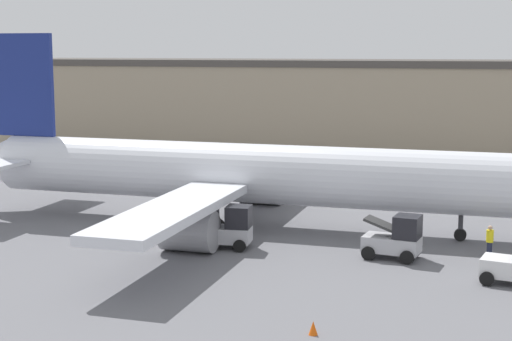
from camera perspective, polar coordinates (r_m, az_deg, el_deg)
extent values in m
plane|color=slate|center=(48.92, 0.00, -4.11)|extent=(400.00, 400.00, 0.00)
cube|color=gray|center=(86.26, 2.15, 4.58)|extent=(65.04, 13.42, 9.12)
cube|color=#47423D|center=(86.04, 2.17, 7.84)|extent=(65.04, 13.69, 0.70)
cylinder|color=silver|center=(48.28, 0.00, -0.21)|extent=(34.31, 4.22, 3.65)
cube|color=silver|center=(57.46, 1.01, 0.60)|extent=(3.70, 14.57, 0.50)
cube|color=silver|center=(40.57, -6.07, -2.92)|extent=(3.70, 14.57, 0.50)
cylinder|color=#939399|center=(55.65, 0.39, -1.27)|extent=(2.97, 2.33, 2.29)
cylinder|color=#939399|center=(42.86, -4.90, -4.37)|extent=(2.97, 2.33, 2.29)
cube|color=navy|center=(54.81, -16.72, 5.98)|extent=(4.76, 0.44, 6.79)
cube|color=silver|center=(58.59, -14.35, 1.47)|extent=(3.36, 4.44, 0.24)
cylinder|color=#38383D|center=(46.75, 14.65, -4.04)|extent=(0.28, 0.28, 1.54)
cylinder|color=black|center=(46.85, 14.63, -4.54)|extent=(0.71, 0.36, 0.70)
cylinder|color=#38383D|center=(47.08, -2.84, -3.67)|extent=(0.28, 0.28, 1.54)
cylinder|color=black|center=(47.15, -2.84, -4.05)|extent=(0.91, 0.36, 0.90)
cylinder|color=#38383D|center=(51.47, -1.05, -2.58)|extent=(0.28, 0.28, 1.54)
cylinder|color=black|center=(51.54, -1.05, -2.93)|extent=(0.91, 0.36, 0.90)
cylinder|color=#1E2338|center=(43.56, 16.60, -5.55)|extent=(0.28, 0.28, 0.83)
cylinder|color=yellow|center=(43.39, 16.65, -4.59)|extent=(0.38, 0.38, 0.66)
sphere|color=tan|center=(43.29, 16.67, -4.01)|extent=(0.24, 0.24, 0.24)
cube|color=#B2B2B7|center=(43.67, -2.33, -4.66)|extent=(3.11, 1.81, 0.85)
cube|color=black|center=(43.26, -1.27, -3.38)|extent=(1.45, 1.47, 1.22)
cylinder|color=black|center=(42.85, -1.20, -5.51)|extent=(0.72, 0.36, 0.69)
cylinder|color=black|center=(44.25, -0.79, -5.04)|extent=(0.72, 0.36, 0.69)
cylinder|color=black|center=(43.33, -3.89, -5.36)|extent=(0.72, 0.36, 0.69)
cylinder|color=black|center=(44.71, -3.40, -4.91)|extent=(0.72, 0.36, 0.69)
cube|color=#B2B2B7|center=(42.11, 9.84, -5.29)|extent=(3.09, 1.92, 0.83)
cube|color=black|center=(41.69, 10.96, -4.04)|extent=(1.44, 1.58, 1.19)
cube|color=#333333|center=(42.01, 9.18, -3.89)|extent=(1.94, 1.32, 0.71)
cylinder|color=black|center=(41.22, 10.92, -6.23)|extent=(0.75, 0.36, 0.72)
cylinder|color=black|center=(42.74, 11.43, -5.70)|extent=(0.75, 0.36, 0.72)
cylinder|color=black|center=(41.72, 8.17, -5.97)|extent=(0.75, 0.36, 0.72)
cylinder|color=black|center=(43.22, 8.77, -5.47)|extent=(0.75, 0.36, 0.72)
cube|color=silver|center=(39.01, 18.03, -6.75)|extent=(2.84, 1.99, 0.87)
cylinder|color=black|center=(38.50, 16.45, -7.55)|extent=(0.71, 0.38, 0.68)
cylinder|color=black|center=(40.03, 16.87, -6.94)|extent=(0.71, 0.38, 0.68)
cone|color=#EF590F|center=(31.00, 4.18, -11.35)|extent=(0.36, 0.36, 0.55)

